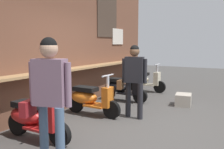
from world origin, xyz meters
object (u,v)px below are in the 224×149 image
Objects in this scene: scooter_black at (121,88)px; shopper_with_handbag at (49,89)px; scooter_orange at (90,98)px; shopper_browsing at (134,74)px; merchandise_crate at (183,100)px; scooter_cream at (144,80)px; scooter_red at (34,117)px.

scooter_black is 0.81× the size of shopper_with_handbag.
scooter_orange is 1.16m from shopper_browsing.
scooter_orange reaches higher than merchandise_crate.
shopper_with_handbag is (-5.47, -0.93, 0.67)m from scooter_cream.
scooter_cream is at bearing 174.05° from shopper_with_handbag.
shopper_browsing reaches higher than scooter_red.
scooter_black is 1.69m from shopper_browsing.
shopper_browsing is 1.96m from merchandise_crate.
scooter_cream is (3.24, -0.00, 0.00)m from scooter_orange.
shopper_browsing is (1.98, -0.96, 0.58)m from scooter_red.
scooter_cream is at bearing 90.38° from scooter_orange.
scooter_black is (1.57, -0.00, 0.00)m from scooter_orange.
scooter_orange is 1.00× the size of scooter_black.
scooter_cream is 0.87× the size of shopper_browsing.
shopper_browsing reaches higher than scooter_orange.
scooter_orange is at bearing -83.52° from shopper_browsing.
shopper_with_handbag is at bearing -67.03° from scooter_orange.
shopper_with_handbag is at bearing -30.75° from scooter_red.
merchandise_crate is (1.63, -0.72, -0.82)m from shopper_browsing.
shopper_browsing is at bearing 18.17° from scooter_orange.
scooter_black is 2.84× the size of merchandise_crate.
shopper_with_handbag reaches higher than scooter_red.
scooter_black reaches higher than merchandise_crate.
shopper_with_handbag is (-3.80, -0.93, 0.67)m from scooter_black.
shopper_browsing is (2.54, -0.03, -0.08)m from shopper_with_handbag.
scooter_black is at bearing -88.98° from scooter_cream.
shopper_browsing is 3.27× the size of merchandise_crate.
shopper_browsing is at bearing 156.28° from merchandise_crate.
scooter_cream is 5.59m from shopper_with_handbag.
scooter_red is 1.67m from scooter_orange.
scooter_cream is (1.67, -0.00, 0.00)m from scooter_black.
scooter_red is 2.84× the size of merchandise_crate.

